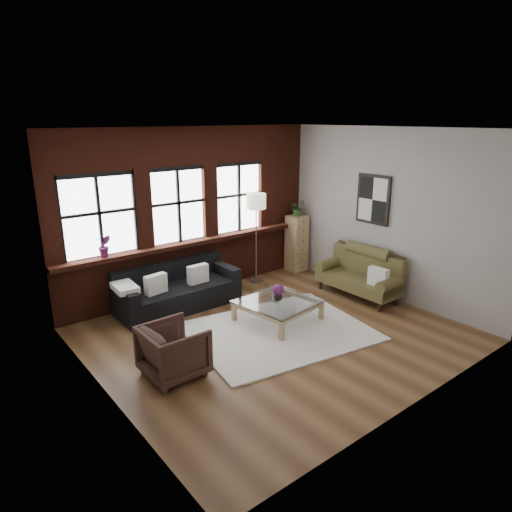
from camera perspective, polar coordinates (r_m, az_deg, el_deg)
floor at (r=7.50m, az=2.28°, el=-9.63°), size 5.50×5.50×0.00m
ceiling at (r=6.71m, az=2.61°, el=15.60°), size 5.50×5.50×0.00m
wall_back at (r=8.92m, az=-8.15°, el=5.46°), size 5.50×0.00×5.50m
wall_front at (r=5.38m, az=20.10°, el=-3.21°), size 5.50×0.00×5.50m
wall_left at (r=5.61m, az=-19.38°, el=-2.33°), size 0.00×5.00×5.00m
wall_right at (r=8.93m, az=15.98°, el=4.98°), size 0.00×5.00×5.00m
brick_backwall at (r=8.87m, az=-7.95°, el=5.40°), size 5.50×0.12×3.20m
sill_ledge at (r=8.93m, az=-7.51°, el=1.79°), size 5.50×0.30×0.08m
window_left at (r=8.11m, az=-19.04°, el=4.61°), size 1.38×0.10×1.50m
window_mid at (r=8.71m, az=-9.73°, el=6.11°), size 1.38×0.10×1.50m
window_right at (r=9.45m, az=-2.24°, el=7.19°), size 1.38×0.10×1.50m
wall_poster at (r=9.04m, az=14.45°, el=6.85°), size 0.05×0.74×0.94m
shag_rug at (r=7.54m, az=2.93°, el=-9.38°), size 3.10×2.62×0.03m
dark_sofa at (r=8.43m, az=-9.74°, el=-3.79°), size 2.23×0.90×0.81m
pillow_a at (r=8.08m, az=-12.42°, el=-3.44°), size 0.42×0.20×0.34m
pillow_b at (r=8.45m, az=-7.27°, el=-2.24°), size 0.40×0.15×0.34m
vintage_settee at (r=9.00m, az=12.66°, el=-2.26°), size 0.76×1.70×0.91m
pillow_settee at (r=8.61m, az=15.04°, el=-2.54°), size 0.16×0.39×0.34m
armchair at (r=6.34m, az=-10.26°, el=-11.58°), size 0.80×0.78×0.72m
coffee_table at (r=7.85m, az=2.75°, el=-6.88°), size 1.34×1.34×0.39m
vase at (r=7.74m, az=2.78°, el=-5.04°), size 0.17×0.17×0.15m
flowers at (r=7.70m, az=2.79°, el=-4.24°), size 0.19×0.19×0.19m
drawer_chest at (r=10.32m, az=5.08°, el=1.60°), size 0.39×0.39×1.26m
potted_plant_top at (r=10.13m, az=5.20°, el=6.03°), size 0.37×0.33×0.37m
floor_lamp at (r=9.42m, az=0.01°, el=2.59°), size 0.40×0.40×2.03m
sill_plant at (r=8.10m, az=-18.38°, el=1.20°), size 0.23×0.20×0.39m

